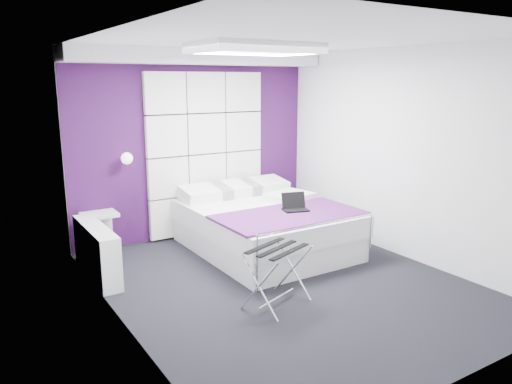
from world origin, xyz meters
TOP-DOWN VIEW (x-y plane):
  - floor at (0.00, 0.00)m, footprint 4.40×4.40m
  - ceiling at (0.00, 0.00)m, footprint 4.40×4.40m
  - wall_back at (0.00, 2.20)m, footprint 3.60×0.00m
  - wall_left at (-1.80, 0.00)m, footprint 0.00×4.40m
  - wall_right at (1.80, 0.00)m, footprint 0.00×4.40m
  - accent_wall at (0.00, 2.19)m, footprint 3.58×0.02m
  - soffit at (0.00, 1.95)m, footprint 3.58×0.50m
  - headboard at (0.15, 2.14)m, footprint 1.80×0.08m
  - skylight at (0.00, 0.60)m, footprint 1.36×0.86m
  - wall_lamp at (-1.05, 2.06)m, footprint 0.15×0.15m
  - radiator at (-1.69, 1.30)m, footprint 0.22×1.20m
  - bed at (0.43, 1.06)m, footprint 1.80×2.18m
  - nightstand at (-1.45, 2.02)m, footprint 0.43×0.34m
  - luggage_rack at (-0.38, -0.40)m, footprint 0.60×0.45m
  - laptop at (0.59, 0.63)m, footprint 0.30×0.22m

SIDE VIEW (x-z plane):
  - floor at x=0.00m, z-range 0.00..0.00m
  - luggage_rack at x=-0.38m, z-range 0.00..0.60m
  - radiator at x=-1.69m, z-range 0.00..0.60m
  - bed at x=0.43m, z-range -0.06..0.70m
  - nightstand at x=-1.45m, z-range 0.51..0.55m
  - laptop at x=0.59m, z-range 0.56..0.78m
  - headboard at x=0.15m, z-range 0.02..2.32m
  - wall_lamp at x=-1.05m, z-range 1.15..1.29m
  - wall_left at x=-1.80m, z-range -0.90..3.50m
  - wall_right at x=1.80m, z-range -0.90..3.50m
  - accent_wall at x=0.00m, z-range 0.01..2.59m
  - wall_back at x=0.00m, z-range -0.50..3.10m
  - soffit at x=0.00m, z-range 2.40..2.60m
  - skylight at x=0.00m, z-range 2.49..2.61m
  - ceiling at x=0.00m, z-range 2.60..2.60m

